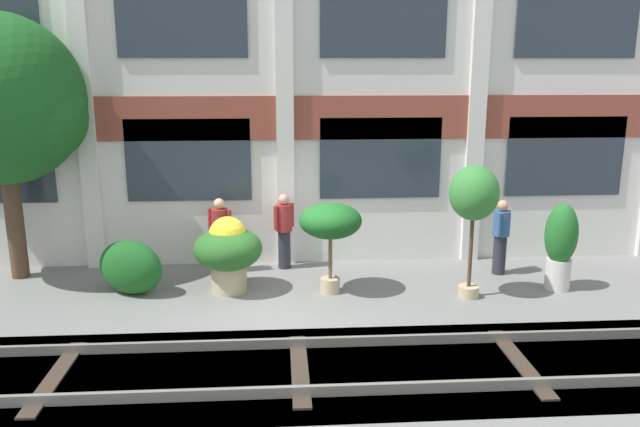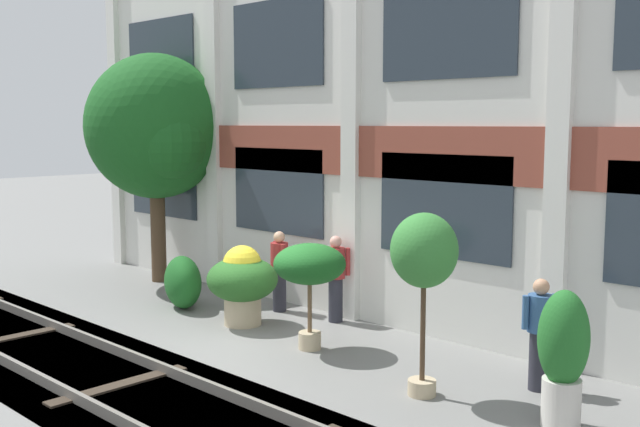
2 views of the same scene
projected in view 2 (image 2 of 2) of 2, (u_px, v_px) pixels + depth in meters
name	position (u px, v px, depth m)	size (l,w,h in m)	color
ground_plane	(251.00, 346.00, 12.14)	(80.00, 80.00, 0.00)	slate
apartment_facade	(362.00, 90.00, 13.56)	(16.35, 0.64, 8.43)	silver
rail_tracks	(116.00, 393.00, 10.39)	(23.99, 2.80, 0.43)	#5B5449
broadleaf_tree	(156.00, 131.00, 16.75)	(3.27, 3.12, 5.15)	#4C3826
potted_plant_tall_urn	(424.00, 256.00, 9.73)	(0.89, 0.89, 2.45)	tan
potted_plant_ribbed_drum	(563.00, 353.00, 8.82)	(0.60, 0.60, 1.67)	beige
potted_plant_low_pan	(310.00, 267.00, 11.84)	(1.15, 1.15, 1.71)	tan
potted_plant_glazed_jar	(242.00, 280.00, 13.35)	(1.27, 1.27, 1.44)	tan
resident_by_doorway	(540.00, 331.00, 10.06)	(0.34, 0.46, 1.54)	#282833
resident_watching_tracks	(279.00, 269.00, 14.32)	(0.49, 0.34, 1.55)	#282833
resident_near_plants	(336.00, 276.00, 13.55)	(0.42, 0.38, 1.58)	#282833
topiary_hedge	(183.00, 282.00, 14.63)	(1.31, 0.70, 1.02)	#19561E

